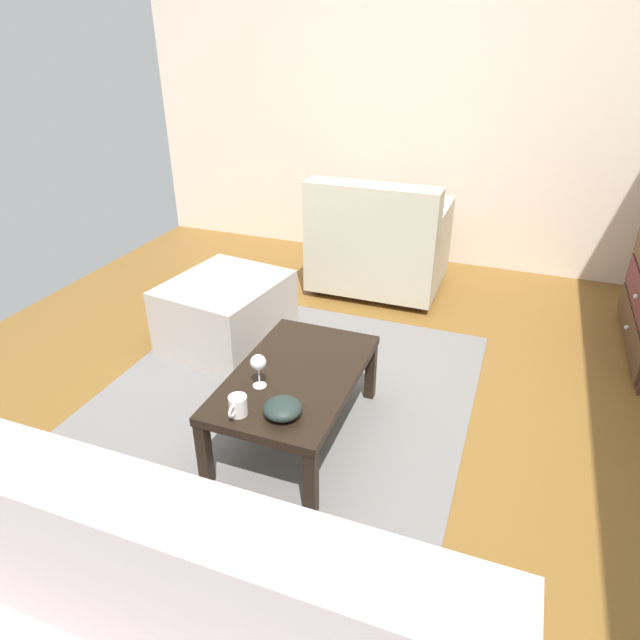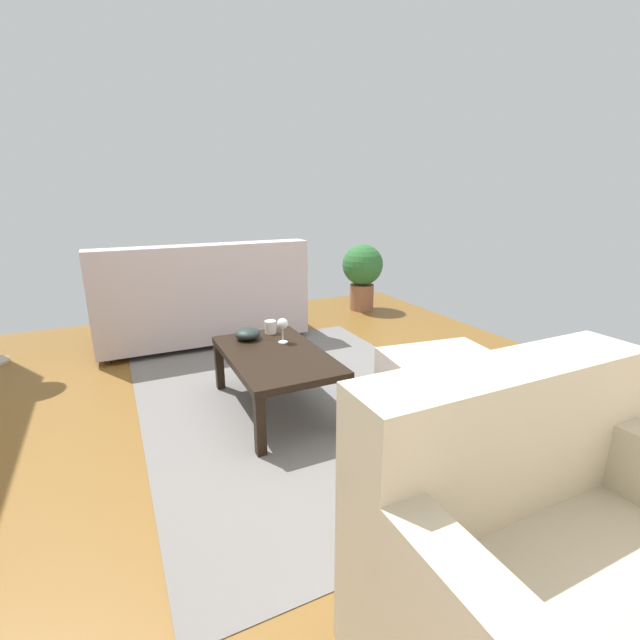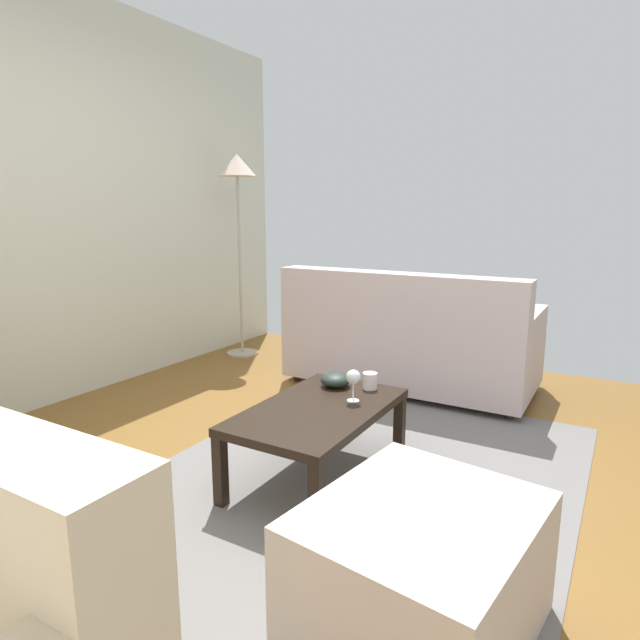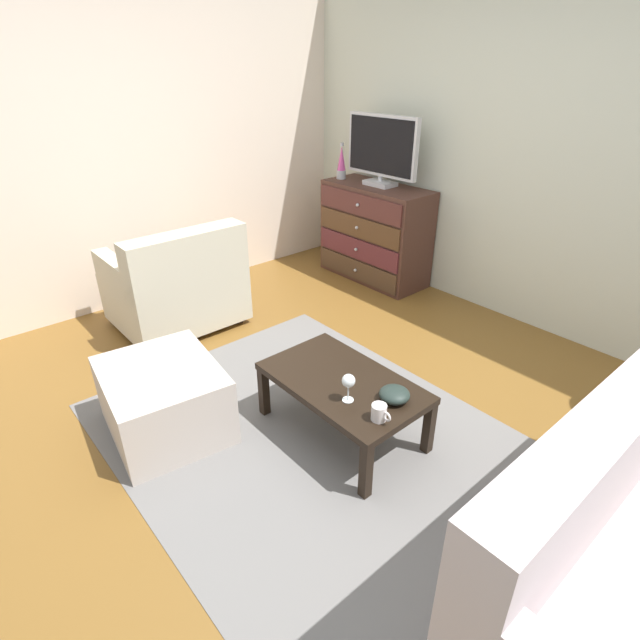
# 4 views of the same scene
# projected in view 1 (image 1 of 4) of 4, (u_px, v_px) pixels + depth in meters

# --- Properties ---
(ground_plane) EXTENTS (5.22, 4.66, 0.05)m
(ground_plane) POSITION_uv_depth(u_px,v_px,m) (314.00, 418.00, 2.84)
(ground_plane) COLOR brown
(wall_plain_left) EXTENTS (0.12, 4.66, 2.69)m
(wall_plain_left) POSITION_uv_depth(u_px,v_px,m) (428.00, 86.00, 4.15)
(wall_plain_left) COLOR beige
(wall_plain_left) RESTS_ON ground_plane
(area_rug) EXTENTS (2.60, 1.90, 0.01)m
(area_rug) POSITION_uv_depth(u_px,v_px,m) (262.00, 428.00, 2.73)
(area_rug) COLOR slate
(area_rug) RESTS_ON ground_plane
(coffee_table) EXTENTS (0.91, 0.54, 0.36)m
(coffee_table) POSITION_uv_depth(u_px,v_px,m) (296.00, 381.00, 2.54)
(coffee_table) COLOR black
(coffee_table) RESTS_ON ground_plane
(wine_glass) EXTENTS (0.07, 0.07, 0.16)m
(wine_glass) POSITION_uv_depth(u_px,v_px,m) (258.00, 363.00, 2.37)
(wine_glass) COLOR silver
(wine_glass) RESTS_ON coffee_table
(mug) EXTENTS (0.11, 0.08, 0.08)m
(mug) POSITION_uv_depth(u_px,v_px,m) (238.00, 406.00, 2.23)
(mug) COLOR silver
(mug) RESTS_ON coffee_table
(bowl_decorative) EXTENTS (0.16, 0.16, 0.07)m
(bowl_decorative) POSITION_uv_depth(u_px,v_px,m) (283.00, 408.00, 2.22)
(bowl_decorative) COLOR #202C27
(bowl_decorative) RESTS_ON coffee_table
(armchair) EXTENTS (0.80, 0.91, 0.84)m
(armchair) POSITION_uv_depth(u_px,v_px,m) (379.00, 244.00, 4.03)
(armchair) COLOR #332319
(armchair) RESTS_ON ground_plane
(ottoman) EXTENTS (0.77, 0.69, 0.41)m
(ottoman) POSITION_uv_depth(u_px,v_px,m) (226.00, 312.00, 3.38)
(ottoman) COLOR #B7ABA2
(ottoman) RESTS_ON ground_plane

